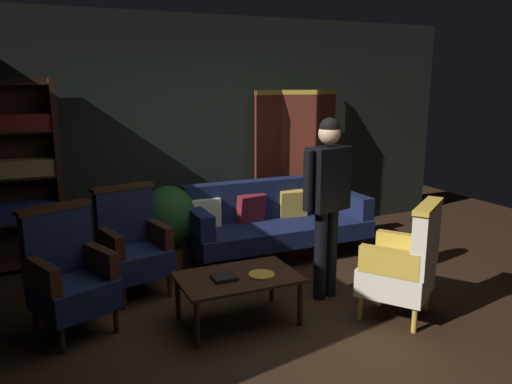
{
  "coord_description": "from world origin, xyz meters",
  "views": [
    {
      "loc": [
        -1.98,
        -3.63,
        2.03
      ],
      "look_at": [
        0.0,
        0.8,
        0.95
      ],
      "focal_mm": 35.5,
      "sensor_mm": 36.0,
      "label": 1
    }
  ],
  "objects": [
    {
      "name": "ground_plane",
      "position": [
        0.0,
        0.0,
        0.0
      ],
      "size": [
        10.0,
        10.0,
        0.0
      ],
      "primitive_type": "plane",
      "color": "black"
    },
    {
      "name": "back_wall",
      "position": [
        0.0,
        2.45,
        1.4
      ],
      "size": [
        7.2,
        0.1,
        2.8
      ],
      "primitive_type": "cube",
      "color": "black",
      "rests_on": "ground_plane"
    },
    {
      "name": "folding_screen",
      "position": [
        1.24,
        2.23,
        0.99
      ],
      "size": [
        1.29,
        0.24,
        1.9
      ],
      "color": "#5B2319",
      "rests_on": "ground_plane"
    },
    {
      "name": "bookshelf",
      "position": [
        -2.15,
        2.2,
        1.05
      ],
      "size": [
        0.9,
        0.32,
        2.05
      ],
      "color": "black",
      "rests_on": "ground_plane"
    },
    {
      "name": "velvet_couch",
      "position": [
        0.55,
        1.46,
        0.46
      ],
      "size": [
        2.12,
        0.78,
        0.88
      ],
      "color": "black",
      "rests_on": "ground_plane"
    },
    {
      "name": "coffee_table",
      "position": [
        -0.49,
        0.08,
        0.37
      ],
      "size": [
        1.0,
        0.64,
        0.42
      ],
      "color": "black",
      "rests_on": "ground_plane"
    },
    {
      "name": "armchair_gilt_accent",
      "position": [
        0.85,
        -0.42,
        0.49
      ],
      "size": [
        0.81,
        0.81,
        1.04
      ],
      "color": "gold",
      "rests_on": "ground_plane"
    },
    {
      "name": "armchair_wing_left",
      "position": [
        -1.8,
        0.5,
        0.49
      ],
      "size": [
        0.75,
        0.75,
        1.04
      ],
      "color": "black",
      "rests_on": "ground_plane"
    },
    {
      "name": "armchair_wing_right",
      "position": [
        -1.18,
        1.07,
        0.49
      ],
      "size": [
        0.69,
        0.69,
        1.04
      ],
      "color": "black",
      "rests_on": "ground_plane"
    },
    {
      "name": "standing_figure",
      "position": [
        0.46,
        0.23,
        1.03
      ],
      "size": [
        0.57,
        0.3,
        1.7
      ],
      "color": "black",
      "rests_on": "ground_plane"
    },
    {
      "name": "potted_plant",
      "position": [
        -0.67,
        1.62,
        0.52
      ],
      "size": [
        0.61,
        0.61,
        0.91
      ],
      "color": "brown",
      "rests_on": "ground_plane"
    },
    {
      "name": "book_black_cloth",
      "position": [
        -0.62,
        0.06,
        0.43
      ],
      "size": [
        0.2,
        0.19,
        0.03
      ],
      "primitive_type": "cube",
      "rotation": [
        0.0,
        0.0,
        -0.03
      ],
      "color": "black",
      "rests_on": "coffee_table"
    },
    {
      "name": "brass_tray",
      "position": [
        -0.31,
        0.0,
        0.43
      ],
      "size": [
        0.22,
        0.22,
        0.02
      ],
      "primitive_type": "cylinder",
      "color": "gold",
      "rests_on": "coffee_table"
    }
  ]
}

